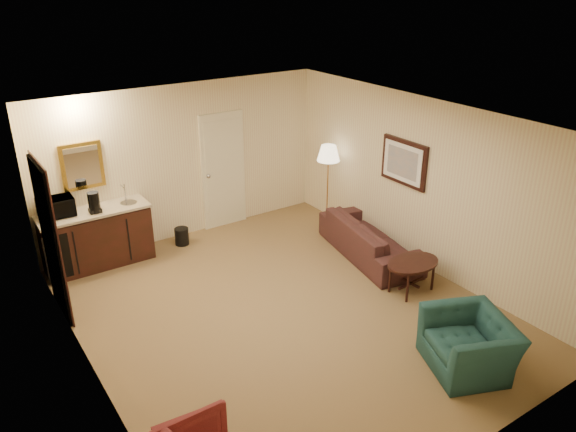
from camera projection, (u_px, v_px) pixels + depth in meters
name	position (u px, v px, depth m)	size (l,w,h in m)	color
ground	(284.00, 311.00, 7.60)	(6.00, 6.00, 0.00)	#856244
room_walls	(246.00, 177.00, 7.44)	(5.02, 6.01, 2.61)	#F4E8B7
wetbar_cabinet	(97.00, 238.00, 8.63)	(1.64, 0.58, 0.92)	#361411
sofa	(370.00, 233.00, 8.93)	(2.06, 0.60, 0.81)	black
teal_armchair	(470.00, 336.00, 6.37)	(0.98, 0.64, 0.86)	#1C4647
coffee_table	(412.00, 276.00, 7.99)	(0.82, 0.55, 0.47)	black
floor_lamp	(328.00, 186.00, 9.88)	(0.40, 0.40, 1.49)	#C88B42
waste_bin	(182.00, 236.00, 9.40)	(0.23, 0.23, 0.29)	black
microwave	(55.00, 205.00, 8.18)	(0.50, 0.28, 0.34)	black
coffee_maker	(94.00, 202.00, 8.31)	(0.17, 0.17, 0.32)	black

